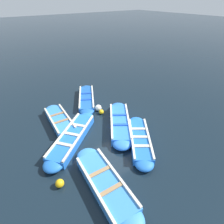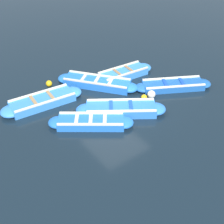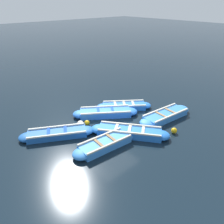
{
  "view_description": "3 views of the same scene",
  "coord_description": "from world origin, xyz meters",
  "px_view_note": "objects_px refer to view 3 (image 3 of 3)",
  "views": [
    {
      "loc": [
        5.59,
        -3.51,
        5.38
      ],
      "look_at": [
        -0.46,
        0.98,
        0.33
      ],
      "focal_mm": 28.0,
      "sensor_mm": 36.0,
      "label": 1
    },
    {
      "loc": [
        6.84,
        8.96,
        7.59
      ],
      "look_at": [
        0.87,
        0.94,
        0.32
      ],
      "focal_mm": 50.0,
      "sensor_mm": 36.0,
      "label": 2
    },
    {
      "loc": [
        -6.68,
        -7.66,
        5.94
      ],
      "look_at": [
        0.72,
        0.7,
        0.16
      ],
      "focal_mm": 35.0,
      "sensor_mm": 36.0,
      "label": 3
    }
  ],
  "objects_px": {
    "boat_stern_in": "(165,115)",
    "boat_broadside": "(105,113)",
    "buoy_orange_near": "(80,124)",
    "buoy_white_drifting": "(87,123)",
    "boat_end_of_row": "(57,134)",
    "boat_drifting": "(130,132)",
    "boat_bow_out": "(105,144)",
    "buoy_yellow_far": "(174,131)",
    "boat_outer_left": "(124,106)"
  },
  "relations": [
    {
      "from": "boat_stern_in",
      "to": "boat_broadside",
      "type": "relative_size",
      "value": 1.05
    },
    {
      "from": "buoy_orange_near",
      "to": "buoy_white_drifting",
      "type": "distance_m",
      "value": 0.38
    },
    {
      "from": "boat_stern_in",
      "to": "boat_end_of_row",
      "type": "relative_size",
      "value": 1.04
    },
    {
      "from": "boat_drifting",
      "to": "boat_bow_out",
      "type": "relative_size",
      "value": 1.08
    },
    {
      "from": "buoy_yellow_far",
      "to": "buoy_white_drifting",
      "type": "bearing_deg",
      "value": 128.26
    },
    {
      "from": "boat_bow_out",
      "to": "buoy_white_drifting",
      "type": "xyz_separation_m",
      "value": [
        0.53,
        2.14,
        -0.04
      ]
    },
    {
      "from": "buoy_white_drifting",
      "to": "boat_bow_out",
      "type": "bearing_deg",
      "value": -104.01
    },
    {
      "from": "buoy_orange_near",
      "to": "buoy_yellow_far",
      "type": "height_order",
      "value": "buoy_orange_near"
    },
    {
      "from": "boat_broadside",
      "to": "buoy_yellow_far",
      "type": "height_order",
      "value": "boat_broadside"
    },
    {
      "from": "buoy_orange_near",
      "to": "boat_broadside",
      "type": "bearing_deg",
      "value": 3.31
    },
    {
      "from": "boat_broadside",
      "to": "buoy_yellow_far",
      "type": "relative_size",
      "value": 11.98
    },
    {
      "from": "boat_stern_in",
      "to": "boat_outer_left",
      "type": "bearing_deg",
      "value": 109.48
    },
    {
      "from": "boat_broadside",
      "to": "buoy_white_drifting",
      "type": "xyz_separation_m",
      "value": [
        -1.4,
        -0.16,
        -0.05
      ]
    },
    {
      "from": "boat_stern_in",
      "to": "boat_bow_out",
      "type": "xyz_separation_m",
      "value": [
        -4.24,
        0.17,
        0.0
      ]
    },
    {
      "from": "boat_drifting",
      "to": "boat_bow_out",
      "type": "xyz_separation_m",
      "value": [
        -1.51,
        0.04,
        -0.0
      ]
    },
    {
      "from": "boat_broadside",
      "to": "boat_stern_in",
      "type": "bearing_deg",
      "value": -46.93
    },
    {
      "from": "boat_drifting",
      "to": "boat_broadside",
      "type": "height_order",
      "value": "boat_broadside"
    },
    {
      "from": "boat_end_of_row",
      "to": "buoy_orange_near",
      "type": "bearing_deg",
      "value": -0.58
    },
    {
      "from": "boat_outer_left",
      "to": "boat_stern_in",
      "type": "bearing_deg",
      "value": -70.52
    },
    {
      "from": "boat_drifting",
      "to": "buoy_orange_near",
      "type": "height_order",
      "value": "boat_drifting"
    },
    {
      "from": "boat_end_of_row",
      "to": "buoy_yellow_far",
      "type": "xyz_separation_m",
      "value": [
        4.5,
        -3.59,
        -0.01
      ]
    },
    {
      "from": "buoy_yellow_far",
      "to": "boat_drifting",
      "type": "bearing_deg",
      "value": 143.26
    },
    {
      "from": "boat_outer_left",
      "to": "boat_end_of_row",
      "type": "xyz_separation_m",
      "value": [
        -4.57,
        -0.05,
        -0.01
      ]
    },
    {
      "from": "boat_end_of_row",
      "to": "buoy_orange_near",
      "type": "distance_m",
      "value": 1.34
    },
    {
      "from": "boat_bow_out",
      "to": "buoy_yellow_far",
      "type": "bearing_deg",
      "value": -22.69
    },
    {
      "from": "boat_outer_left",
      "to": "boat_bow_out",
      "type": "height_order",
      "value": "boat_bow_out"
    },
    {
      "from": "boat_outer_left",
      "to": "boat_broadside",
      "type": "distance_m",
      "value": 1.45
    },
    {
      "from": "boat_end_of_row",
      "to": "buoy_yellow_far",
      "type": "distance_m",
      "value": 5.75
    },
    {
      "from": "boat_broadside",
      "to": "boat_end_of_row",
      "type": "bearing_deg",
      "value": -178.37
    },
    {
      "from": "buoy_yellow_far",
      "to": "buoy_white_drifting",
      "type": "distance_m",
      "value": 4.48
    },
    {
      "from": "boat_broadside",
      "to": "boat_end_of_row",
      "type": "relative_size",
      "value": 1.0
    },
    {
      "from": "boat_outer_left",
      "to": "boat_stern_in",
      "type": "xyz_separation_m",
      "value": [
        0.86,
        -2.42,
        0.01
      ]
    },
    {
      "from": "boat_broadside",
      "to": "buoy_orange_near",
      "type": "xyz_separation_m",
      "value": [
        -1.78,
        -0.1,
        -0.0
      ]
    },
    {
      "from": "boat_end_of_row",
      "to": "boat_stern_in",
      "type": "bearing_deg",
      "value": -23.64
    },
    {
      "from": "boat_outer_left",
      "to": "buoy_yellow_far",
      "type": "distance_m",
      "value": 3.64
    },
    {
      "from": "boat_outer_left",
      "to": "buoy_orange_near",
      "type": "relative_size",
      "value": 8.63
    },
    {
      "from": "boat_stern_in",
      "to": "buoy_orange_near",
      "type": "height_order",
      "value": "boat_stern_in"
    },
    {
      "from": "boat_bow_out",
      "to": "buoy_yellow_far",
      "type": "distance_m",
      "value": 3.59
    },
    {
      "from": "boat_outer_left",
      "to": "boat_broadside",
      "type": "height_order",
      "value": "boat_broadside"
    },
    {
      "from": "boat_outer_left",
      "to": "boat_drifting",
      "type": "relative_size",
      "value": 0.88
    },
    {
      "from": "boat_outer_left",
      "to": "boat_bow_out",
      "type": "xyz_separation_m",
      "value": [
        -3.38,
        -2.25,
        0.02
      ]
    },
    {
      "from": "boat_outer_left",
      "to": "buoy_orange_near",
      "type": "height_order",
      "value": "boat_outer_left"
    },
    {
      "from": "boat_drifting",
      "to": "boat_end_of_row",
      "type": "height_order",
      "value": "boat_drifting"
    },
    {
      "from": "buoy_orange_near",
      "to": "buoy_white_drifting",
      "type": "height_order",
      "value": "buoy_orange_near"
    },
    {
      "from": "buoy_white_drifting",
      "to": "boat_drifting",
      "type": "bearing_deg",
      "value": -65.76
    },
    {
      "from": "boat_bow_out",
      "to": "boat_broadside",
      "type": "bearing_deg",
      "value": 49.86
    },
    {
      "from": "buoy_orange_near",
      "to": "boat_end_of_row",
      "type": "bearing_deg",
      "value": 179.42
    },
    {
      "from": "boat_end_of_row",
      "to": "buoy_orange_near",
      "type": "xyz_separation_m",
      "value": [
        1.34,
        -0.01,
        0.03
      ]
    },
    {
      "from": "boat_broadside",
      "to": "boat_end_of_row",
      "type": "xyz_separation_m",
      "value": [
        -3.12,
        -0.09,
        -0.03
      ]
    },
    {
      "from": "boat_stern_in",
      "to": "buoy_white_drifting",
      "type": "distance_m",
      "value": 4.36
    }
  ]
}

